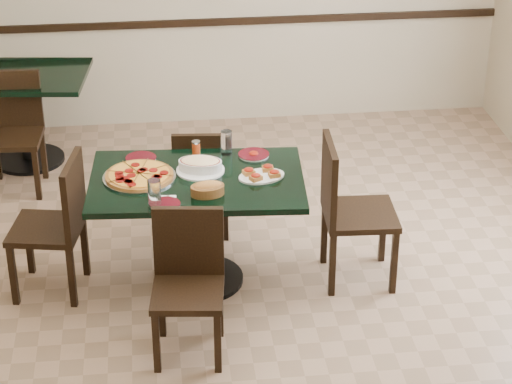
{
  "coord_description": "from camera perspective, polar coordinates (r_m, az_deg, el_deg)",
  "views": [
    {
      "loc": [
        -0.51,
        -5.36,
        3.56
      ],
      "look_at": [
        0.1,
        0.0,
        0.71
      ],
      "focal_mm": 70.0,
      "sensor_mm": 36.0,
      "label": 1
    }
  ],
  "objects": [
    {
      "name": "napkin_setting",
      "position": [
        5.93,
        -5.24,
        -0.52
      ],
      "size": [
        0.15,
        0.15,
        0.01
      ],
      "rotation": [
        0.0,
        0.0,
        -0.06
      ],
      "color": "white",
      "rests_on": "main_table"
    },
    {
      "name": "main_table",
      "position": [
        6.27,
        -3.36,
        -0.69
      ],
      "size": [
        1.38,
        0.94,
        0.75
      ],
      "rotation": [
        0.0,
        0.0,
        -0.07
      ],
      "color": "black",
      "rests_on": "floor"
    },
    {
      "name": "chair_near",
      "position": [
        5.71,
        -3.89,
        -4.78
      ],
      "size": [
        0.45,
        0.45,
        0.87
      ],
      "rotation": [
        0.0,
        0.0,
        -0.12
      ],
      "color": "black",
      "rests_on": "floor"
    },
    {
      "name": "back_chair_near",
      "position": [
        7.74,
        -13.66,
        3.75
      ],
      "size": [
        0.44,
        0.44,
        0.89
      ],
      "rotation": [
        0.0,
        0.0,
        -0.07
      ],
      "color": "black",
      "rests_on": "floor"
    },
    {
      "name": "room_shell",
      "position": [
        7.63,
        5.47,
        9.47
      ],
      "size": [
        5.5,
        5.5,
        5.5
      ],
      "color": "white",
      "rests_on": "floor"
    },
    {
      "name": "bruschetta_platter",
      "position": [
        6.17,
        0.32,
        1.04
      ],
      "size": [
        0.33,
        0.27,
        0.05
      ],
      "rotation": [
        0.0,
        0.0,
        0.25
      ],
      "color": "silver",
      "rests_on": "main_table"
    },
    {
      "name": "chair_right",
      "position": [
        6.33,
        5.19,
        -0.69
      ],
      "size": [
        0.47,
        0.47,
        0.97
      ],
      "rotation": [
        0.0,
        0.0,
        1.53
      ],
      "color": "black",
      "rests_on": "floor"
    },
    {
      "name": "pepperoni_pizza",
      "position": [
        6.21,
        -6.69,
        0.95
      ],
      "size": [
        0.46,
        0.46,
        0.04
      ],
      "rotation": [
        0.0,
        0.0,
        -0.28
      ],
      "color": "silver",
      "rests_on": "main_table"
    },
    {
      "name": "water_glass_a",
      "position": [
        6.46,
        -1.7,
        2.84
      ],
      "size": [
        0.07,
        0.07,
        0.16
      ],
      "primitive_type": "cylinder",
      "color": "white",
      "rests_on": "main_table"
    },
    {
      "name": "lasagna_casserole",
      "position": [
        6.25,
        -3.21,
        1.57
      ],
      "size": [
        0.31,
        0.3,
        0.09
      ],
      "rotation": [
        0.0,
        0.0,
        -0.21
      ],
      "color": "silver",
      "rests_on": "main_table"
    },
    {
      "name": "bread_basket",
      "position": [
        5.97,
        -2.79,
        0.19
      ],
      "size": [
        0.22,
        0.17,
        0.09
      ],
      "rotation": [
        0.0,
        0.0,
        0.13
      ],
      "color": "brown",
      "rests_on": "main_table"
    },
    {
      "name": "chair_left",
      "position": [
        6.32,
        -11.21,
        -1.53
      ],
      "size": [
        0.5,
        0.5,
        0.92
      ],
      "rotation": [
        0.0,
        0.0,
        -1.75
      ],
      "color": "black",
      "rests_on": "floor"
    },
    {
      "name": "back_table",
      "position": [
        8.1,
        -13.18,
        5.09
      ],
      "size": [
        1.11,
        0.86,
        0.75
      ],
      "rotation": [
        0.0,
        0.0,
        -0.12
      ],
      "color": "black",
      "rests_on": "floor"
    },
    {
      "name": "floor",
      "position": [
        6.45,
        -0.92,
        -5.63
      ],
      "size": [
        5.5,
        5.5,
        0.0
      ],
      "primitive_type": "plane",
      "color": "#87684E",
      "rests_on": "ground"
    },
    {
      "name": "water_glass_b",
      "position": [
        5.85,
        -5.82,
        -0.07
      ],
      "size": [
        0.08,
        0.08,
        0.17
      ],
      "primitive_type": "cylinder",
      "color": "white",
      "rests_on": "main_table"
    },
    {
      "name": "side_plate_near",
      "position": [
        5.88,
        -5.21,
        -0.71
      ],
      "size": [
        0.18,
        0.18,
        0.02
      ],
      "rotation": [
        0.0,
        0.0,
        -0.29
      ],
      "color": "silver",
      "rests_on": "main_table"
    },
    {
      "name": "side_plate_far_r",
      "position": [
        6.46,
        -0.13,
        2.16
      ],
      "size": [
        0.2,
        0.2,
        0.03
      ],
      "rotation": [
        0.0,
        0.0,
        0.0
      ],
      "color": "silver",
      "rests_on": "main_table"
    },
    {
      "name": "pepper_shaker",
      "position": [
        6.47,
        -3.44,
        2.55
      ],
      "size": [
        0.05,
        0.05,
        0.09
      ],
      "color": "#D14A16",
      "rests_on": "main_table"
    },
    {
      "name": "side_plate_far_l",
      "position": [
        6.45,
        -6.59,
        1.92
      ],
      "size": [
        0.2,
        0.2,
        0.02
      ],
      "rotation": [
        0.0,
        0.0,
        -0.41
      ],
      "color": "silver",
      "rests_on": "main_table"
    },
    {
      "name": "chair_far",
      "position": [
        6.86,
        -3.13,
        0.87
      ],
      "size": [
        0.41,
        0.41,
        0.81
      ],
      "rotation": [
        0.0,
        0.0,
        3.06
      ],
      "color": "black",
      "rests_on": "floor"
    }
  ]
}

